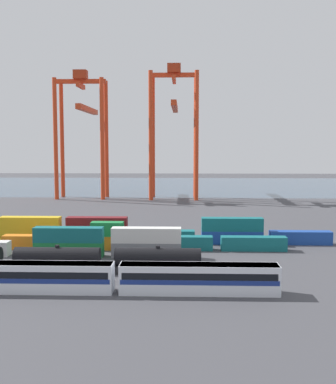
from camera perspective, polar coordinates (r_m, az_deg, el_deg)
ground_plane at (r=123.94m, az=-5.34°, el=-3.43°), size 420.00×420.00×0.00m
harbour_water at (r=231.32m, az=-1.96°, el=0.79°), size 400.00×110.00×0.01m
passenger_train at (r=66.22m, az=-15.77°, el=-9.72°), size 64.62×3.14×3.90m
freight_tank_row at (r=77.73m, az=-18.77°, el=-7.66°), size 59.66×2.74×4.20m
shipping_container_3 at (r=85.34m, az=-11.86°, el=-6.76°), size 12.10×2.44×2.60m
shipping_container_4 at (r=84.82m, az=-11.90°, el=-5.05°), size 12.10×2.44×2.60m
shipping_container_5 at (r=83.18m, az=-2.61°, el=-6.97°), size 12.10×2.44×2.60m
shipping_container_6 at (r=82.66m, az=-2.62°, el=-5.21°), size 12.10×2.44×2.60m
shipping_container_9 at (r=93.01m, az=-15.70°, el=-5.83°), size 12.10×2.44×2.60m
shipping_container_10 at (r=89.86m, az=-7.32°, el=-6.06°), size 6.04×2.44×2.60m
shipping_container_11 at (r=89.37m, az=-7.34°, el=-4.43°), size 6.04×2.44×2.60m
shipping_container_12 at (r=88.72m, az=1.47°, el=-6.17°), size 12.10×2.44×2.60m
shipping_container_13 at (r=89.68m, az=10.29°, el=-6.13°), size 12.10×2.44×2.60m
shipping_container_15 at (r=99.41m, az=-16.24°, el=-5.11°), size 12.10×2.44×2.60m
shipping_container_16 at (r=98.97m, az=-16.28°, el=-3.63°), size 12.10×2.44×2.60m
shipping_container_17 at (r=96.09m, az=-8.55°, el=-5.32°), size 12.10×2.44×2.60m
shipping_container_18 at (r=95.64m, az=-8.57°, el=-3.79°), size 12.10×2.44×2.60m
shipping_container_19 at (r=94.60m, az=-0.46°, el=-5.43°), size 12.10×2.44×2.60m
shipping_container_20 at (r=95.02m, az=7.73°, el=-5.43°), size 12.10×2.44×2.60m
shipping_container_21 at (r=94.55m, az=7.75°, el=-3.88°), size 12.10×2.44×2.60m
shipping_container_22 at (r=97.31m, az=15.68°, el=-5.33°), size 12.10×2.44×2.60m
gantry_crane_west at (r=180.45m, az=-10.26°, el=8.32°), size 18.49×33.94×46.75m
gantry_crane_central at (r=177.14m, az=0.75°, el=8.88°), size 17.78×39.42×48.86m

